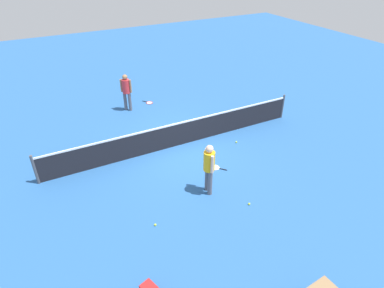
% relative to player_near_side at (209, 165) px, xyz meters
% --- Properties ---
extents(ground_plane, '(40.00, 40.00, 0.00)m').
position_rel_player_near_side_xyz_m(ground_plane, '(0.36, 2.88, -1.01)').
color(ground_plane, '#265693').
extents(court_net, '(10.09, 0.09, 1.07)m').
position_rel_player_near_side_xyz_m(court_net, '(0.36, 2.88, -0.51)').
color(court_net, '#4C4C51').
rests_on(court_net, ground_plane).
extents(player_near_side, '(0.38, 0.53, 1.70)m').
position_rel_player_near_side_xyz_m(player_near_side, '(0.00, 0.00, 0.00)').
color(player_near_side, '#595960').
rests_on(player_near_side, ground_plane).
extents(player_far_side, '(0.48, 0.48, 1.70)m').
position_rel_player_near_side_xyz_m(player_far_side, '(-0.39, 6.70, 0.00)').
color(player_far_side, '#595960').
rests_on(player_far_side, ground_plane).
extents(tennis_racket_near_player, '(0.51, 0.55, 0.03)m').
position_rel_player_near_side_xyz_m(tennis_racket_near_player, '(0.85, 0.96, -1.00)').
color(tennis_racket_near_player, white).
rests_on(tennis_racket_near_player, ground_plane).
extents(tennis_racket_far_player, '(0.46, 0.58, 0.03)m').
position_rel_player_near_side_xyz_m(tennis_racket_far_player, '(0.73, 6.99, -1.00)').
color(tennis_racket_far_player, red).
rests_on(tennis_racket_far_player, ground_plane).
extents(tennis_ball_near_player, '(0.07, 0.07, 0.07)m').
position_rel_player_near_side_xyz_m(tennis_ball_near_player, '(-2.00, -0.58, -0.98)').
color(tennis_ball_near_player, '#C6E033').
rests_on(tennis_ball_near_player, ground_plane).
extents(tennis_ball_by_net, '(0.07, 0.07, 0.07)m').
position_rel_player_near_side_xyz_m(tennis_ball_by_net, '(2.41, 2.01, -0.98)').
color(tennis_ball_by_net, '#C6E033').
rests_on(tennis_ball_by_net, ground_plane).
extents(tennis_ball_midcourt, '(0.07, 0.07, 0.07)m').
position_rel_player_near_side_xyz_m(tennis_ball_midcourt, '(0.78, -1.08, -0.98)').
color(tennis_ball_midcourt, '#C6E033').
rests_on(tennis_ball_midcourt, ground_plane).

